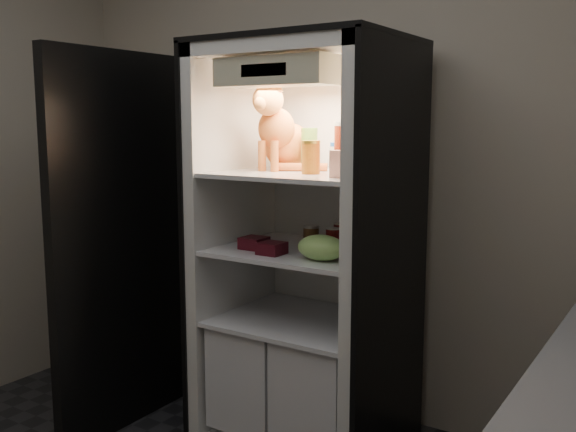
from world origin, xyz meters
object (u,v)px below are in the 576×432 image
pepper_jar (349,148)px  berry_box_right (272,248)px  soda_can_c (333,242)px  condiment_jar (311,236)px  grape_bag (321,248)px  mayo_tub (340,157)px  soda_can_a (341,237)px  tabby_cat (282,136)px  berry_box_left (254,243)px  parmesan_shaker (309,149)px  cream_carton (340,164)px  salsa_jar (311,157)px  soda_can_b (353,238)px  refrigerator (309,278)px

pepper_jar → berry_box_right: pepper_jar is taller
pepper_jar → soda_can_c: bearing=-108.5°
condiment_jar → grape_bag: grape_bag is taller
mayo_tub → grape_bag: mayo_tub is taller
soda_can_a → grape_bag: size_ratio=0.57×
tabby_cat → pepper_jar: tabby_cat is taller
tabby_cat → pepper_jar: 0.39m
pepper_jar → berry_box_left: 0.61m
soda_can_c → berry_box_right: soda_can_c is taller
soda_can_a → parmesan_shaker: bearing=174.1°
parmesan_shaker → cream_carton: size_ratio=1.78×
salsa_jar → soda_can_b: (0.15, 0.12, -0.36)m
soda_can_a → condiment_jar: 0.15m
soda_can_a → soda_can_b: (0.07, -0.01, 0.00)m
parmesan_shaker → pepper_jar: (0.24, -0.06, 0.01)m
soda_can_b → mayo_tub: bearing=140.1°
mayo_tub → grape_bag: (0.10, -0.33, -0.36)m
tabby_cat → soda_can_c: 0.59m
mayo_tub → soda_can_b: bearing=-39.9°
parmesan_shaker → soda_can_c: bearing=-34.4°
pepper_jar → condiment_jar: (-0.21, 0.03, -0.41)m
salsa_jar → grape_bag: salsa_jar is taller
condiment_jar → salsa_jar: bearing=-60.4°
parmesan_shaker → berry_box_left: (-0.17, -0.21, -0.42)m
refrigerator → salsa_jar: 0.59m
cream_carton → soda_can_a: bearing=116.6°
mayo_tub → berry_box_right: size_ratio=1.23×
mayo_tub → berry_box_left: (-0.28, -0.29, -0.39)m
tabby_cat → salsa_jar: bearing=-31.0°
tabby_cat → mayo_tub: size_ratio=3.28×
pepper_jar → berry_box_left: bearing=-159.8°
refrigerator → tabby_cat: refrigerator is taller
mayo_tub → pepper_jar: bearing=-49.7°
soda_can_a → salsa_jar: bearing=-124.1°
mayo_tub → salsa_jar: 0.23m
grape_bag → soda_can_c: bearing=91.9°
grape_bag → cream_carton: bearing=4.1°
pepper_jar → berry_box_right: bearing=-142.7°
soda_can_b → condiment_jar: (-0.22, -0.00, -0.01)m
pepper_jar → cream_carton: size_ratio=2.03×
salsa_jar → refrigerator: bearing=123.5°
berry_box_left → pepper_jar: bearing=20.2°
salsa_jar → soda_can_c: 0.38m
mayo_tub → parmesan_shaker: bearing=-144.7°
parmesan_shaker → berry_box_right: bearing=-96.6°
soda_can_a → grape_bag: (0.03, -0.23, -0.01)m
mayo_tub → salsa_jar: bearing=-95.6°
berry_box_right → cream_carton: bearing=3.2°
pepper_jar → soda_can_b: 0.40m
salsa_jar → berry_box_right: (-0.12, -0.12, -0.40)m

